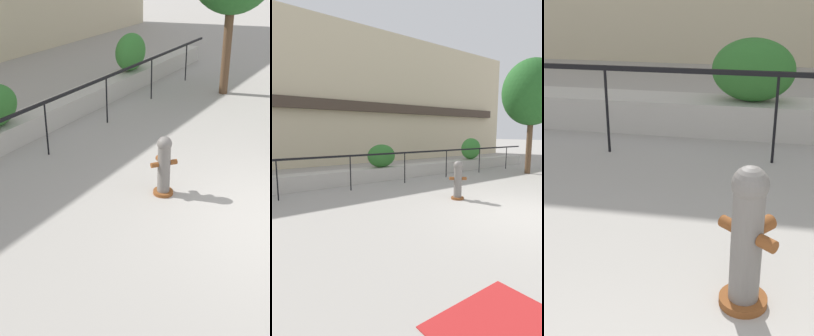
# 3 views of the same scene
# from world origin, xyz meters

# --- Properties ---
(ground_plane) EXTENTS (120.00, 120.00, 0.00)m
(ground_plane) POSITION_xyz_m (0.00, 0.00, 0.00)
(ground_plane) COLOR #9E9991
(building_facade) EXTENTS (30.00, 1.36, 8.00)m
(building_facade) POSITION_xyz_m (0.00, 11.98, 3.99)
(building_facade) COLOR beige
(building_facade) RESTS_ON ground
(planter_wall_low) EXTENTS (18.00, 0.70, 0.50)m
(planter_wall_low) POSITION_xyz_m (0.00, 6.00, 0.25)
(planter_wall_low) COLOR #B7B2A8
(planter_wall_low) RESTS_ON ground
(fence_railing_segment) EXTENTS (15.00, 0.05, 1.15)m
(fence_railing_segment) POSITION_xyz_m (-0.00, 4.90, 1.02)
(fence_railing_segment) COLOR black
(fence_railing_segment) RESTS_ON ground
(hedge_bush_1) EXTENTS (1.18, 0.69, 0.89)m
(hedge_bush_1) POSITION_xyz_m (-0.33, 6.00, 0.95)
(hedge_bush_1) COLOR #2D6B28
(hedge_bush_1) RESTS_ON planter_wall_low
(hedge_bush_2) EXTENTS (1.23, 0.70, 1.07)m
(hedge_bush_2) POSITION_xyz_m (4.98, 6.00, 1.03)
(hedge_bush_2) COLOR #387F33
(hedge_bush_2) RESTS_ON planter_wall_low
(fire_hydrant) EXTENTS (0.49, 0.49, 1.08)m
(fire_hydrant) POSITION_xyz_m (-0.20, 2.10, 0.55)
(fire_hydrant) COLOR brown
(fire_hydrant) RESTS_ON ground
(street_tree) EXTENTS (2.73, 2.46, 5.03)m
(street_tree) POSITION_xyz_m (5.82, 3.40, 3.58)
(street_tree) COLOR brown
(street_tree) RESTS_ON ground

